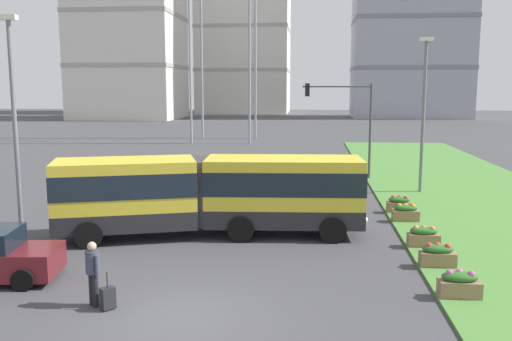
# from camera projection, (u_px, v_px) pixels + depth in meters

# --- Properties ---
(ground_plane) EXTENTS (260.00, 260.00, 0.00)m
(ground_plane) POSITION_uv_depth(u_px,v_px,m) (182.00, 318.00, 13.89)
(ground_plane) COLOR #424244
(articulated_bus) EXTENTS (12.02, 4.64, 3.00)m
(articulated_bus) POSITION_uv_depth(u_px,v_px,m) (211.00, 193.00, 21.42)
(articulated_bus) COLOR yellow
(articulated_bus) RESTS_ON ground
(car_black_sedan) EXTENTS (4.57, 2.41, 1.58)m
(car_black_sedan) POSITION_uv_depth(u_px,v_px,m) (156.00, 171.00, 33.22)
(car_black_sedan) COLOR black
(car_black_sedan) RESTS_ON ground
(pedestrian_crossing) EXTENTS (0.46, 0.42, 1.74)m
(pedestrian_crossing) POSITION_uv_depth(u_px,v_px,m) (93.00, 269.00, 14.51)
(pedestrian_crossing) COLOR black
(pedestrian_crossing) RESTS_ON ground
(rolling_suitcase) EXTENTS (0.42, 0.43, 0.97)m
(rolling_suitcase) POSITION_uv_depth(u_px,v_px,m) (108.00, 298.00, 14.38)
(rolling_suitcase) COLOR #232328
(rolling_suitcase) RESTS_ON ground
(flower_planter_0) EXTENTS (1.10, 0.56, 0.74)m
(flower_planter_0) POSITION_uv_depth(u_px,v_px,m) (460.00, 284.00, 15.10)
(flower_planter_0) COLOR #937051
(flower_planter_0) RESTS_ON grass_median
(flower_planter_1) EXTENTS (1.10, 0.56, 0.74)m
(flower_planter_1) POSITION_uv_depth(u_px,v_px,m) (438.00, 255.00, 17.71)
(flower_planter_1) COLOR #937051
(flower_planter_1) RESTS_ON grass_median
(flower_planter_2) EXTENTS (1.10, 0.56, 0.74)m
(flower_planter_2) POSITION_uv_depth(u_px,v_px,m) (424.00, 236.00, 19.92)
(flower_planter_2) COLOR #937051
(flower_planter_2) RESTS_ON grass_median
(flower_planter_3) EXTENTS (1.10, 0.56, 0.74)m
(flower_planter_3) POSITION_uv_depth(u_px,v_px,m) (406.00, 212.00, 23.71)
(flower_planter_3) COLOR #937051
(flower_planter_3) RESTS_ON grass_median
(flower_planter_4) EXTENTS (1.10, 0.56, 0.74)m
(flower_planter_4) POSITION_uv_depth(u_px,v_px,m) (399.00, 204.00, 25.42)
(flower_planter_4) COLOR #937051
(flower_planter_4) RESTS_ON grass_median
(traffic_light_far_right) EXTENTS (4.29, 0.28, 5.94)m
(traffic_light_far_right) POSITION_uv_depth(u_px,v_px,m) (348.00, 113.00, 34.41)
(traffic_light_far_right) COLOR #474C51
(traffic_light_far_right) RESTS_ON ground
(streetlight_left) EXTENTS (0.70, 0.28, 8.46)m
(streetlight_left) POSITION_uv_depth(u_px,v_px,m) (14.00, 114.00, 21.90)
(streetlight_left) COLOR slate
(streetlight_left) RESTS_ON ground
(streetlight_median) EXTENTS (0.70, 0.28, 8.30)m
(streetlight_median) POSITION_uv_depth(u_px,v_px,m) (424.00, 108.00, 29.64)
(streetlight_median) COLOR slate
(streetlight_median) RESTS_ON ground
(apartment_tower_west) EXTENTS (18.28, 17.64, 36.31)m
(apartment_tower_west) POSITION_uv_depth(u_px,v_px,m) (128.00, 17.00, 100.47)
(apartment_tower_west) COLOR silver
(apartment_tower_west) RESTS_ON ground
(apartment_tower_westcentre) EXTENTS (19.81, 18.87, 45.13)m
(apartment_tower_westcentre) POSITION_uv_depth(u_px,v_px,m) (245.00, 10.00, 123.10)
(apartment_tower_westcentre) COLOR silver
(apartment_tower_westcentre) RESTS_ON ground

